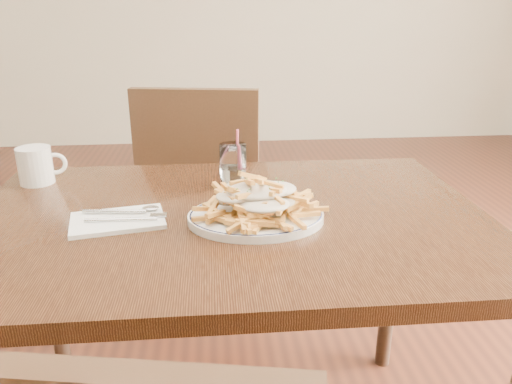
{
  "coord_description": "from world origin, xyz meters",
  "views": [
    {
      "loc": [
        -0.03,
        -1.07,
        1.2
      ],
      "look_at": [
        0.06,
        -0.05,
        0.82
      ],
      "focal_mm": 35.0,
      "sensor_mm": 36.0,
      "label": 1
    }
  ],
  "objects": [
    {
      "name": "loaded_fries",
      "position": [
        0.06,
        -0.05,
        0.81
      ],
      "size": [
        0.29,
        0.25,
        0.08
      ],
      "color": "gold",
      "rests_on": "fries_plate"
    },
    {
      "name": "chair_far",
      "position": [
        -0.07,
        0.72,
        0.54
      ],
      "size": [
        0.5,
        0.5,
        0.94
      ],
      "color": "#311D10",
      "rests_on": "ground"
    },
    {
      "name": "napkin",
      "position": [
        -0.25,
        -0.03,
        0.76
      ],
      "size": [
        0.22,
        0.17,
        0.01
      ],
      "primitive_type": "cube",
      "rotation": [
        0.0,
        0.0,
        0.2
      ],
      "color": "white",
      "rests_on": "table"
    },
    {
      "name": "cutlery",
      "position": [
        -0.25,
        -0.02,
        0.76
      ],
      "size": [
        0.2,
        0.07,
        0.01
      ],
      "color": "silver",
      "rests_on": "napkin"
    },
    {
      "name": "fries_plate",
      "position": [
        0.06,
        -0.05,
        0.76
      ],
      "size": [
        0.32,
        0.28,
        0.02
      ],
      "color": "white",
      "rests_on": "table"
    },
    {
      "name": "water_glass",
      "position": [
        0.02,
        0.19,
        0.8
      ],
      "size": [
        0.07,
        0.07,
        0.16
      ],
      "color": "white",
      "rests_on": "table"
    },
    {
      "name": "table",
      "position": [
        0.0,
        0.0,
        0.67
      ],
      "size": [
        1.2,
        0.8,
        0.75
      ],
      "color": "black",
      "rests_on": "ground"
    },
    {
      "name": "coffee_mug",
      "position": [
        -0.51,
        0.26,
        0.8
      ],
      "size": [
        0.13,
        0.09,
        0.1
      ],
      "color": "white",
      "rests_on": "table"
    }
  ]
}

